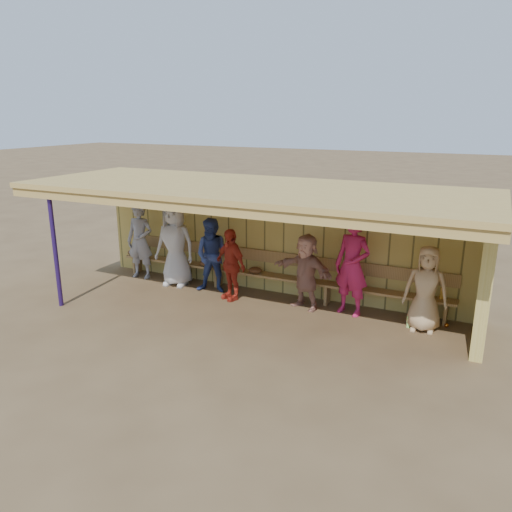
{
  "coord_description": "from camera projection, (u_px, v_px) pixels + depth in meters",
  "views": [
    {
      "loc": [
        4.14,
        -8.3,
        3.8
      ],
      "look_at": [
        0.0,
        0.35,
        1.05
      ],
      "focal_mm": 35.0,
      "sensor_mm": 36.0,
      "label": 1
    }
  ],
  "objects": [
    {
      "name": "ground",
      "position": [
        248.0,
        311.0,
        9.96
      ],
      "size": [
        90.0,
        90.0,
        0.0
      ],
      "primitive_type": "plane",
      "color": "brown",
      "rests_on": "ground"
    },
    {
      "name": "player_c",
      "position": [
        213.0,
        256.0,
        10.82
      ],
      "size": [
        0.93,
        0.8,
        1.65
      ],
      "primitive_type": "imported",
      "rotation": [
        0.0,
        0.0,
        0.24
      ],
      "color": "navy",
      "rests_on": "ground"
    },
    {
      "name": "player_g",
      "position": [
        352.0,
        266.0,
        9.57
      ],
      "size": [
        0.81,
        0.63,
        1.96
      ],
      "primitive_type": "imported",
      "rotation": [
        0.0,
        0.0,
        -0.25
      ],
      "color": "#B91D4F",
      "rests_on": "ground"
    },
    {
      "name": "dugout_equipment",
      "position": [
        232.0,
        268.0,
        11.05
      ],
      "size": [
        7.49,
        0.62,
        0.8
      ],
      "color": "#D45E19",
      "rests_on": "ground"
    },
    {
      "name": "dugout_structure",
      "position": [
        281.0,
        223.0,
        9.93
      ],
      "size": [
        8.8,
        3.2,
        2.5
      ],
      "color": "tan",
      "rests_on": "ground"
    },
    {
      "name": "player_h",
      "position": [
        426.0,
        289.0,
        8.87
      ],
      "size": [
        0.8,
        0.55,
        1.58
      ],
      "primitive_type": "imported",
      "rotation": [
        0.0,
        0.0,
        0.06
      ],
      "color": "tan",
      "rests_on": "ground"
    },
    {
      "name": "player_f",
      "position": [
        306.0,
        271.0,
        9.92
      ],
      "size": [
        1.49,
        0.9,
        1.54
      ],
      "primitive_type": "imported",
      "rotation": [
        0.0,
        0.0,
        -0.34
      ],
      "color": "tan",
      "rests_on": "ground"
    },
    {
      "name": "player_d",
      "position": [
        230.0,
        264.0,
        10.41
      ],
      "size": [
        0.97,
        0.71,
        1.52
      ],
      "primitive_type": "imported",
      "rotation": [
        0.0,
        0.0,
        -0.43
      ],
      "color": "red",
      "rests_on": "ground"
    },
    {
      "name": "bench",
      "position": [
        271.0,
        270.0,
        10.78
      ],
      "size": [
        7.6,
        0.34,
        0.93
      ],
      "color": "#A37C45",
      "rests_on": "ground"
    },
    {
      "name": "player_a",
      "position": [
        140.0,
        241.0,
        11.77
      ],
      "size": [
        0.7,
        0.5,
        1.79
      ],
      "primitive_type": "imported",
      "rotation": [
        0.0,
        0.0,
        0.12
      ],
      "color": "gray",
      "rests_on": "ground"
    },
    {
      "name": "player_b",
      "position": [
        175.0,
        244.0,
        11.24
      ],
      "size": [
        0.99,
        0.71,
        1.91
      ],
      "primitive_type": "imported",
      "rotation": [
        0.0,
        0.0,
        0.11
      ],
      "color": "beige",
      "rests_on": "ground"
    }
  ]
}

